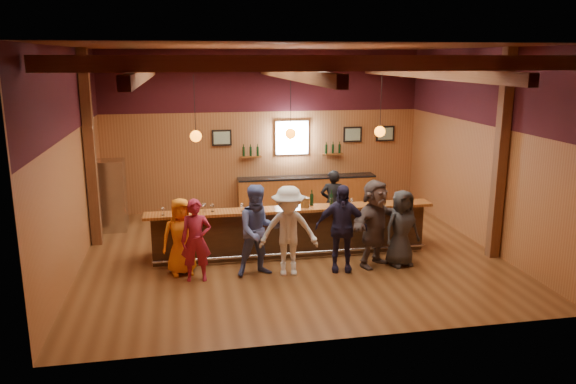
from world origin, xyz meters
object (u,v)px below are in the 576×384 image
customer_orange (181,236)px  customer_brown (375,223)px  customer_navy (341,228)px  bartender (333,203)px  customer_redvest (196,240)px  back_bar_cabinet (307,192)px  customer_white (289,231)px  customer_denim (259,231)px  ice_bucket (305,202)px  customer_dark (402,228)px  bar_counter (290,229)px  stainless_fridge (111,195)px  bottle_a (312,199)px

customer_orange → customer_brown: 3.99m
customer_navy → bartender: 2.30m
customer_orange → customer_brown: bearing=-12.2°
customer_redvest → bartender: 4.04m
bartender → back_bar_cabinet: bearing=-80.5°
customer_brown → customer_white: bearing=151.4°
customer_denim → ice_bucket: customer_denim is taller
back_bar_cabinet → customer_dark: bearing=-78.9°
back_bar_cabinet → customer_redvest: size_ratio=2.44×
bar_counter → customer_brown: customer_brown is taller
customer_navy → customer_brown: size_ratio=0.98×
customer_white → customer_denim: bearing=179.4°
customer_redvest → customer_brown: 3.69m
customer_redvest → customer_brown: size_ratio=0.88×
customer_white → customer_navy: 1.10m
customer_redvest → customer_orange: bearing=130.7°
customer_orange → customer_redvest: (0.29, -0.41, 0.03)m
customer_navy → ice_bucket: (-0.54, 0.98, 0.31)m
back_bar_cabinet → ice_bucket: ice_bucket is taller
back_bar_cabinet → customer_white: size_ratio=2.18×
bartender → customer_orange: bearing=35.1°
ice_bucket → customer_redvest: bearing=-157.8°
customer_orange → customer_brown: size_ratio=0.85×
customer_navy → ice_bucket: 1.16m
customer_white → customer_orange: bearing=176.1°
stainless_fridge → customer_redvest: (2.00, -3.76, -0.08)m
customer_orange → customer_navy: 3.24m
customer_denim → bartender: (2.12, 2.20, -0.11)m
customer_dark → ice_bucket: customer_dark is taller
back_bar_cabinet → customer_white: bearing=-106.7°
back_bar_cabinet → customer_redvest: bearing=-124.1°
stainless_fridge → customer_orange: bearing=-62.9°
stainless_fridge → customer_denim: bearing=-48.8°
customer_denim → customer_white: customer_denim is taller
back_bar_cabinet → stainless_fridge: 5.43m
stainless_fridge → customer_navy: size_ratio=0.99×
bar_counter → customer_redvest: (-2.12, -1.31, 0.30)m
customer_redvest → bartender: size_ratio=0.99×
bottle_a → stainless_fridge: bearing=149.9°
bar_counter → stainless_fridge: bearing=149.2°
stainless_fridge → customer_denim: size_ratio=0.97×
stainless_fridge → customer_brown: size_ratio=0.97×
customer_white → bartender: 2.75m
customer_redvest → customer_white: bearing=4.4°
customer_orange → stainless_fridge: bearing=109.0°
customer_navy → bottle_a: size_ratio=5.18×
customer_denim → stainless_fridge: bearing=123.1°
stainless_fridge → ice_bucket: bearing=-32.4°
customer_orange → customer_brown: (3.98, -0.28, 0.14)m
customer_navy → customer_brown: customer_brown is taller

